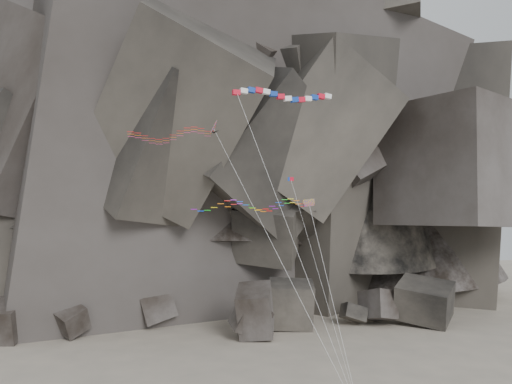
{
  "coord_description": "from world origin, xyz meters",
  "views": [
    {
      "loc": [
        -7.39,
        -44.13,
        19.21
      ],
      "look_at": [
        -0.28,
        6.0,
        20.98
      ],
      "focal_mm": 35.0,
      "sensor_mm": 36.0,
      "label": 1
    }
  ],
  "objects": [
    {
      "name": "headland",
      "position": [
        0.0,
        70.0,
        42.0
      ],
      "size": [
        110.0,
        70.0,
        84.0
      ],
      "primitive_type": null,
      "color": "#4A453D",
      "rests_on": "ground"
    },
    {
      "name": "boulder_field",
      "position": [
        3.24,
        33.97,
        2.71
      ],
      "size": [
        73.45,
        17.55,
        8.79
      ],
      "color": "#47423F",
      "rests_on": "ground"
    },
    {
      "name": "delta_kite",
      "position": [
        -9.21,
        5.69,
        26.61
      ],
      "size": [
        20.91,
        9.89,
        26.93
      ],
      "rotation": [
        0.0,
        0.0,
        -0.27
      ],
      "color": "red",
      "rests_on": "ground"
    },
    {
      "name": "banner_kite",
      "position": [
        1.41,
        -0.07,
        29.36
      ],
      "size": [
        10.81,
        4.37,
        28.74
      ],
      "rotation": [
        0.0,
        0.0,
        0.19
      ],
      "color": "red",
      "rests_on": "ground"
    },
    {
      "name": "parafoil_kite",
      "position": [
        -1.6,
        1.92,
        19.61
      ],
      "size": [
        14.73,
        5.88,
        18.89
      ],
      "rotation": [
        0.0,
        0.0,
        -0.03
      ],
      "color": "yellow",
      "rests_on": "ground"
    },
    {
      "name": "pennant_kite",
      "position": [
        3.32,
        -0.4,
        17.25
      ],
      "size": [
        5.59,
        3.6,
        20.79
      ],
      "rotation": [
        0.0,
        0.0,
        -0.2
      ],
      "color": "red",
      "rests_on": "ground"
    }
  ]
}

